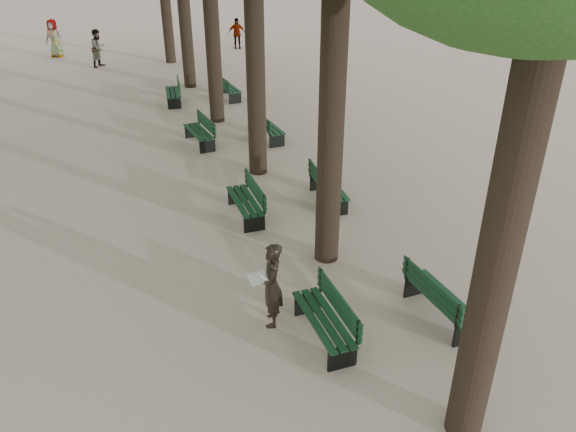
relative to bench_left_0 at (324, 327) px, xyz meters
name	(u,v)px	position (x,y,z in m)	size (l,w,h in m)	color
ground	(316,363)	(-0.37, -0.53, -0.27)	(120.00, 120.00, 0.00)	#C0A991
bench_left_0	(324,327)	(0.00, 0.00, 0.00)	(0.58, 1.80, 0.92)	black
bench_left_1	(245,207)	(0.00, 4.91, 0.00)	(0.60, 1.81, 0.92)	black
bench_left_2	(199,137)	(0.00, 10.27, 0.00)	(0.75, 1.85, 0.92)	black
bench_left_3	(173,97)	(0.00, 15.22, 0.00)	(0.79, 1.86, 0.92)	black
bench_right_0	(440,306)	(2.27, -0.19, 0.00)	(0.63, 1.82, 0.92)	black
bench_right_1	(328,193)	(2.27, 4.95, 0.00)	(0.73, 1.84, 0.92)	black
bench_right_2	(268,132)	(2.27, 9.96, 0.00)	(0.68, 1.83, 0.92)	black
bench_right_3	(229,92)	(2.27, 15.11, 0.00)	(0.70, 1.84, 0.92)	black
man_with_map	(272,285)	(-0.71, 0.75, 0.56)	(0.70, 0.74, 1.66)	black
pedestrian_d	(54,38)	(-4.37, 25.91, 0.69)	(0.94, 0.39, 1.93)	#262628
pedestrian_a	(99,48)	(-2.31, 22.75, 0.63)	(0.88, 0.36, 1.81)	#262628
pedestrian_c	(237,33)	(5.27, 24.62, 0.56)	(0.97, 0.33, 1.66)	#262628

